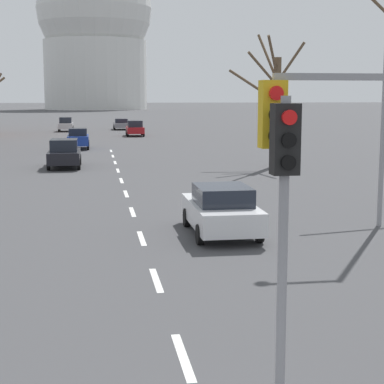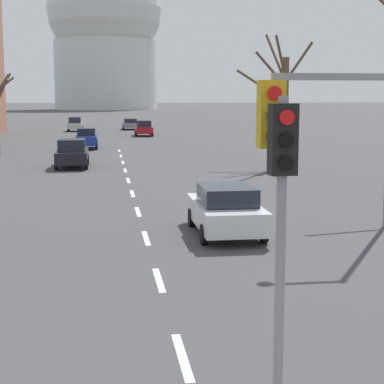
{
  "view_description": "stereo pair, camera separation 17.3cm",
  "coord_description": "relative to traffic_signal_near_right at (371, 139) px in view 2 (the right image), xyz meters",
  "views": [
    {
      "loc": [
        -1.39,
        -4.98,
        4.27
      ],
      "look_at": [
        0.25,
        5.65,
        2.65
      ],
      "focal_mm": 60.0,
      "sensor_mm": 36.0,
      "label": 1
    },
    {
      "loc": [
        -1.22,
        -5.0,
        4.27
      ],
      "look_at": [
        0.25,
        5.65,
        2.65
      ],
      "focal_mm": 60.0,
      "sensor_mm": 36.0,
      "label": 2
    }
  ],
  "objects": [
    {
      "name": "lane_stripe_7",
      "position": [
        -2.66,
        32.58,
        -3.64
      ],
      "size": [
        0.16,
        2.0,
        0.01
      ],
      "primitive_type": "cube",
      "color": "silver",
      "rests_on": "ground_plane"
    },
    {
      "name": "sedan_near_right",
      "position": [
        -7.25,
        70.45,
        -2.79
      ],
      "size": [
        1.76,
        3.82,
        1.72
      ],
      "color": "#B7B7BC",
      "rests_on": "ground_plane"
    },
    {
      "name": "sedan_distant_centre",
      "position": [
        -5.22,
        43.96,
        -2.79
      ],
      "size": [
        1.75,
        3.95,
        1.68
      ],
      "color": "navy",
      "rests_on": "ground_plane"
    },
    {
      "name": "lane_stripe_5",
      "position": [
        -2.66,
        23.58,
        -3.64
      ],
      "size": [
        0.16,
        2.0,
        0.01
      ],
      "primitive_type": "cube",
      "color": "silver",
      "rests_on": "ground_plane"
    },
    {
      "name": "lane_stripe_8",
      "position": [
        -2.66,
        37.08,
        -3.64
      ],
      "size": [
        0.16,
        2.0,
        0.01
      ],
      "primitive_type": "cube",
      "color": "silver",
      "rests_on": "ground_plane"
    },
    {
      "name": "traffic_signal_centre_tall",
      "position": [
        -1.49,
        -0.57,
        -0.65
      ],
      "size": [
        0.36,
        0.34,
        4.27
      ],
      "color": "gray",
      "rests_on": "ground_plane"
    },
    {
      "name": "street_lamp_right",
      "position": [
        4.94,
        10.79,
        2.02
      ],
      "size": [
        2.14,
        0.36,
        9.39
      ],
      "color": "gray",
      "rests_on": "ground_plane"
    },
    {
      "name": "lane_stripe_2",
      "position": [
        -2.66,
        10.08,
        -3.64
      ],
      "size": [
        0.16,
        2.0,
        0.01
      ],
      "primitive_type": "cube",
      "color": "silver",
      "rests_on": "ground_plane"
    },
    {
      "name": "lane_stripe_1",
      "position": [
        -2.66,
        5.58,
        -3.64
      ],
      "size": [
        0.16,
        2.0,
        0.01
      ],
      "primitive_type": "cube",
      "color": "silver",
      "rests_on": "ground_plane"
    },
    {
      "name": "sedan_mid_centre",
      "position": [
        0.44,
        60.02,
        -2.82
      ],
      "size": [
        1.85,
        3.93,
        1.67
      ],
      "color": "maroon",
      "rests_on": "ground_plane"
    },
    {
      "name": "capitol_dome",
      "position": [
        -2.66,
        199.49,
        20.99
      ],
      "size": [
        35.8,
        35.8,
        50.57
      ],
      "color": "silver",
      "rests_on": "ground_plane"
    },
    {
      "name": "sedan_near_left",
      "position": [
        -0.43,
        73.77,
        -2.92
      ],
      "size": [
        1.92,
        4.51,
        1.39
      ],
      "color": "slate",
      "rests_on": "ground_plane"
    },
    {
      "name": "lane_stripe_0",
      "position": [
        -2.66,
        1.08,
        -3.64
      ],
      "size": [
        0.16,
        2.0,
        0.01
      ],
      "primitive_type": "cube",
      "color": "silver",
      "rests_on": "ground_plane"
    },
    {
      "name": "bare_tree_right_far",
      "position": [
        6.85,
        28.85,
        0.23
      ],
      "size": [
        4.11,
        3.25,
        8.05
      ],
      "color": "brown",
      "rests_on": "ground_plane"
    },
    {
      "name": "lane_stripe_4",
      "position": [
        -2.66,
        19.08,
        -3.64
      ],
      "size": [
        0.16,
        2.0,
        0.01
      ],
      "primitive_type": "cube",
      "color": "silver",
      "rests_on": "ground_plane"
    },
    {
      "name": "sedan_far_left",
      "position": [
        -0.16,
        10.27,
        -2.86
      ],
      "size": [
        1.95,
        4.27,
        1.54
      ],
      "color": "silver",
      "rests_on": "ground_plane"
    },
    {
      "name": "sedan_far_right",
      "position": [
        -5.76,
        30.17,
        -2.79
      ],
      "size": [
        1.92,
        4.46,
        1.71
      ],
      "color": "black",
      "rests_on": "ground_plane"
    },
    {
      "name": "lane_stripe_3",
      "position": [
        -2.66,
        14.58,
        -3.64
      ],
      "size": [
        0.16,
        2.0,
        0.01
      ],
      "primitive_type": "cube",
      "color": "silver",
      "rests_on": "ground_plane"
    },
    {
      "name": "lane_stripe_9",
      "position": [
        -2.66,
        41.58,
        -3.64
      ],
      "size": [
        0.16,
        2.0,
        0.01
      ],
      "primitive_type": "cube",
      "color": "silver",
      "rests_on": "ground_plane"
    },
    {
      "name": "traffic_signal_near_right",
      "position": [
        0.0,
        0.0,
        0.0
      ],
      "size": [
        2.71,
        0.34,
        4.79
      ],
      "color": "gray",
      "rests_on": "ground_plane"
    },
    {
      "name": "lane_stripe_6",
      "position": [
        -2.66,
        28.08,
        -3.64
      ],
      "size": [
        0.16,
        2.0,
        0.01
      ],
      "primitive_type": "cube",
      "color": "silver",
      "rests_on": "ground_plane"
    }
  ]
}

